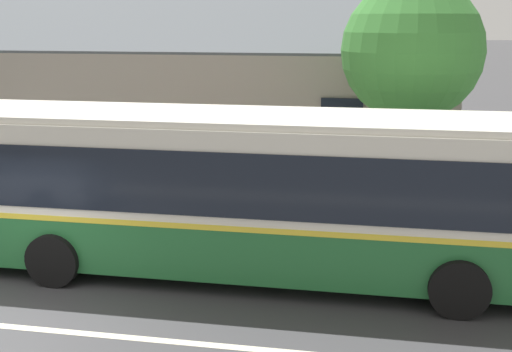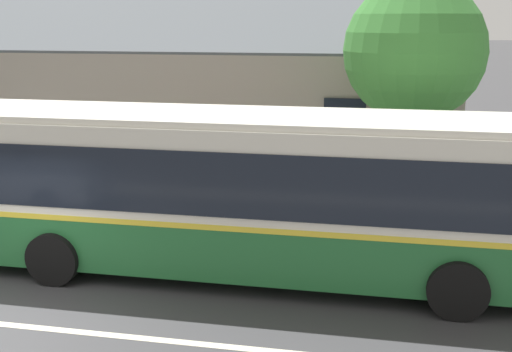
{
  "view_description": "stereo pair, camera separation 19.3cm",
  "coord_description": "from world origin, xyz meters",
  "px_view_note": "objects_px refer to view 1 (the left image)",
  "views": [
    {
      "loc": [
        5.92,
        -8.5,
        4.78
      ],
      "look_at": [
        3.72,
        3.51,
        1.78
      ],
      "focal_mm": 45.0,
      "sensor_mm": 36.0,
      "label": 1
    },
    {
      "loc": [
        6.11,
        -8.46,
        4.78
      ],
      "look_at": [
        3.72,
        3.51,
        1.78
      ],
      "focal_mm": 45.0,
      "sensor_mm": 36.0,
      "label": 2
    }
  ],
  "objects_px": {
    "bench_by_building": "(20,194)",
    "transit_bus": "(247,189)",
    "street_tree_primary": "(413,56)",
    "bench_down_street": "(182,201)"
  },
  "relations": [
    {
      "from": "street_tree_primary",
      "to": "transit_bus",
      "type": "bearing_deg",
      "value": -128.53
    },
    {
      "from": "transit_bus",
      "to": "street_tree_primary",
      "type": "bearing_deg",
      "value": 51.47
    },
    {
      "from": "bench_down_street",
      "to": "street_tree_primary",
      "type": "distance_m",
      "value": 6.34
    },
    {
      "from": "bench_by_building",
      "to": "street_tree_primary",
      "type": "bearing_deg",
      "value": 8.26
    },
    {
      "from": "bench_by_building",
      "to": "transit_bus",
      "type": "bearing_deg",
      "value": -22.27
    },
    {
      "from": "transit_bus",
      "to": "street_tree_primary",
      "type": "height_order",
      "value": "street_tree_primary"
    },
    {
      "from": "bench_down_street",
      "to": "street_tree_primary",
      "type": "relative_size",
      "value": 0.29
    },
    {
      "from": "bench_by_building",
      "to": "street_tree_primary",
      "type": "relative_size",
      "value": 0.3
    },
    {
      "from": "bench_by_building",
      "to": "street_tree_primary",
      "type": "height_order",
      "value": "street_tree_primary"
    },
    {
      "from": "transit_bus",
      "to": "bench_by_building",
      "type": "distance_m",
      "value": 6.83
    }
  ]
}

